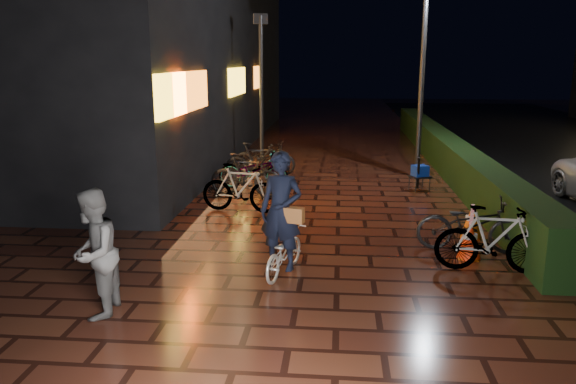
# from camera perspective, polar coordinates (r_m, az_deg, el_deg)

# --- Properties ---
(ground) EXTENTS (80.00, 80.00, 0.00)m
(ground) POSITION_cam_1_polar(r_m,az_deg,el_deg) (10.38, 5.05, -5.34)
(ground) COLOR #381911
(ground) RESTS_ON ground
(hedge) EXTENTS (0.70, 20.00, 1.00)m
(hedge) POSITION_cam_1_polar(r_m,az_deg,el_deg) (18.36, 15.62, 4.01)
(hedge) COLOR black
(hedge) RESTS_ON ground
(bystander_person) EXTENTS (0.72, 0.88, 1.72)m
(bystander_person) POSITION_cam_1_polar(r_m,az_deg,el_deg) (7.74, -19.15, -5.93)
(bystander_person) COLOR #58585A
(bystander_person) RESTS_ON ground
(storefront_block) EXTENTS (12.09, 22.00, 9.00)m
(storefront_block) POSITION_cam_1_polar(r_m,az_deg,el_deg) (23.38, -19.42, 15.50)
(storefront_block) COLOR black
(storefront_block) RESTS_ON ground
(lamp_post_hedge) EXTENTS (0.52, 0.18, 5.37)m
(lamp_post_hedge) POSITION_cam_1_polar(r_m,az_deg,el_deg) (16.23, 13.48, 11.70)
(lamp_post_hedge) COLOR black
(lamp_post_hedge) RESTS_ON ground
(lamp_post_sf) EXTENTS (0.44, 0.20, 4.69)m
(lamp_post_sf) POSITION_cam_1_polar(r_m,az_deg,el_deg) (18.03, -2.73, 10.97)
(lamp_post_sf) COLOR black
(lamp_post_sf) RESTS_ON ground
(cyclist) EXTENTS (0.85, 1.46, 1.98)m
(cyclist) POSITION_cam_1_polar(r_m,az_deg,el_deg) (8.71, -0.59, -3.90)
(cyclist) COLOR silver
(cyclist) RESTS_ON ground
(traffic_barrier) EXTENTS (0.71, 1.58, 0.64)m
(traffic_barrier) POSITION_cam_1_polar(r_m,az_deg,el_deg) (10.63, 18.08, -3.72)
(traffic_barrier) COLOR #FF350D
(traffic_barrier) RESTS_ON ground
(cart_assembly) EXTENTS (0.63, 0.68, 0.95)m
(cart_assembly) POSITION_cam_1_polar(r_m,az_deg,el_deg) (14.82, 13.24, 1.97)
(cart_assembly) COLOR black
(cart_assembly) RESTS_ON ground
(parked_bikes_storefront) EXTENTS (1.96, 5.05, 1.08)m
(parked_bikes_storefront) POSITION_cam_1_polar(r_m,az_deg,el_deg) (14.69, -3.51, 2.32)
(parked_bikes_storefront) COLOR black
(parked_bikes_storefront) RESTS_ON ground
(parked_bikes_hedge) EXTENTS (2.01, 1.76, 1.08)m
(parked_bikes_hedge) POSITION_cam_1_polar(r_m,az_deg,el_deg) (9.95, 18.97, -3.77)
(parked_bikes_hedge) COLOR black
(parked_bikes_hedge) RESTS_ON ground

